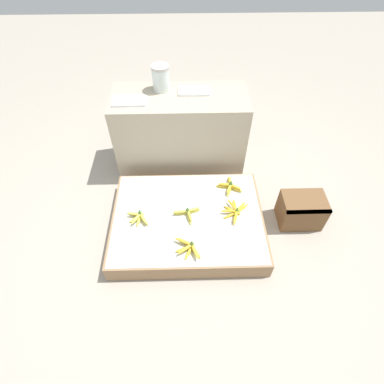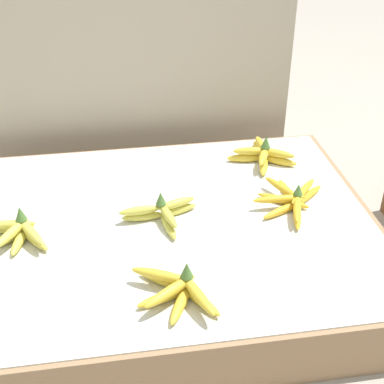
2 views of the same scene
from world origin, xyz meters
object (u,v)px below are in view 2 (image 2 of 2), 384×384
Objects in this scene: banana_bunch_front_midleft at (178,290)px; banana_bunch_middle_midright at (292,199)px; banana_bunch_back_midright at (263,154)px; banana_bunch_middle_midleft at (162,213)px; banana_bunch_middle_left at (18,232)px.

banana_bunch_front_midleft is 0.50m from banana_bunch_middle_midright.
banana_bunch_back_midright is at bearing 58.60° from banana_bunch_front_midleft.
banana_bunch_middle_left is at bearing -175.81° from banana_bunch_middle_midleft.
banana_bunch_front_midleft is 0.92× the size of banana_bunch_middle_midleft.
banana_bunch_front_midleft is 0.48m from banana_bunch_middle_left.
banana_bunch_back_midright is (0.37, 0.28, 0.00)m from banana_bunch_middle_midleft.
banana_bunch_middle_midleft is (0.39, 0.03, 0.00)m from banana_bunch_middle_left.
banana_bunch_middle_left is at bearing -157.59° from banana_bunch_back_midright.
banana_bunch_middle_midleft is at bearing 4.19° from banana_bunch_middle_left.
banana_bunch_middle_midleft is at bearing 90.55° from banana_bunch_front_midleft.
banana_bunch_middle_left is 0.39m from banana_bunch_middle_midleft.
banana_bunch_middle_left is 0.77m from banana_bunch_middle_midright.
banana_bunch_back_midright reaches higher than banana_bunch_middle_left.
banana_bunch_middle_midright is at bearing 3.32° from banana_bunch_middle_left.
banana_bunch_middle_midright is at bearing -86.63° from banana_bunch_back_midright.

